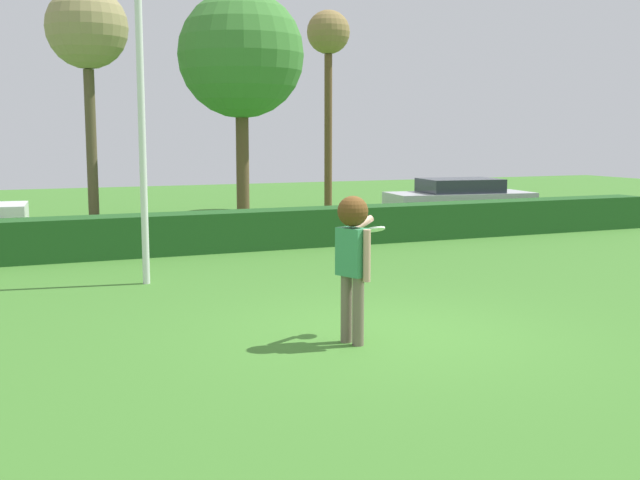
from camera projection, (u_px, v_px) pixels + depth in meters
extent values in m
plane|color=#3D7529|center=(383.00, 334.00, 9.96)|extent=(60.00, 60.00, 0.00)
cylinder|color=#706151|center=(346.00, 309.00, 9.53)|extent=(0.14, 0.14, 0.84)
cylinder|color=#706151|center=(358.00, 311.00, 9.39)|extent=(0.14, 0.14, 0.84)
cube|color=#388E58|center=(353.00, 252.00, 9.37)|extent=(0.34, 0.43, 0.58)
cylinder|color=tan|center=(355.00, 228.00, 9.69)|extent=(0.61, 0.30, 0.30)
cylinder|color=tan|center=(367.00, 256.00, 9.20)|extent=(0.09, 0.09, 0.62)
sphere|color=tan|center=(353.00, 214.00, 9.31)|extent=(0.22, 0.22, 0.22)
sphere|color=#543516|center=(353.00, 211.00, 9.30)|extent=(0.37, 0.37, 0.37)
cylinder|color=white|center=(375.00, 229.00, 9.88)|extent=(0.27, 0.26, 0.11)
cylinder|color=silver|center=(142.00, 126.00, 12.99)|extent=(0.12, 0.12, 5.32)
cube|color=#1E4E1D|center=(217.00, 231.00, 17.03)|extent=(23.55, 0.90, 0.86)
cylinder|color=black|center=(3.00, 223.00, 19.81)|extent=(0.61, 0.16, 0.60)
cube|color=#B7B7BC|center=(460.00, 202.00, 22.83)|extent=(4.38, 2.21, 0.55)
cube|color=#2D333D|center=(460.00, 185.00, 22.77)|extent=(2.38, 1.82, 0.40)
cylinder|color=black|center=(491.00, 207.00, 24.08)|extent=(0.61, 0.17, 0.60)
cylinder|color=black|center=(519.00, 212.00, 22.46)|extent=(0.61, 0.17, 0.60)
cylinder|color=black|center=(402.00, 210.00, 23.28)|extent=(0.61, 0.17, 0.60)
cylinder|color=black|center=(425.00, 215.00, 21.66)|extent=(0.61, 0.17, 0.60)
cylinder|color=brown|center=(328.00, 132.00, 26.60)|extent=(0.26, 0.26, 5.20)
sphere|color=olive|center=(328.00, 32.00, 26.15)|extent=(1.45, 1.45, 1.45)
cylinder|color=brown|center=(92.00, 150.00, 20.92)|extent=(0.28, 0.28, 4.23)
sphere|color=#948756|center=(87.00, 28.00, 20.49)|extent=(2.15, 2.15, 2.15)
cylinder|color=brown|center=(243.00, 158.00, 22.33)|extent=(0.37, 0.37, 3.69)
sphere|color=#3E7E33|center=(241.00, 54.00, 21.94)|extent=(3.55, 3.55, 3.55)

